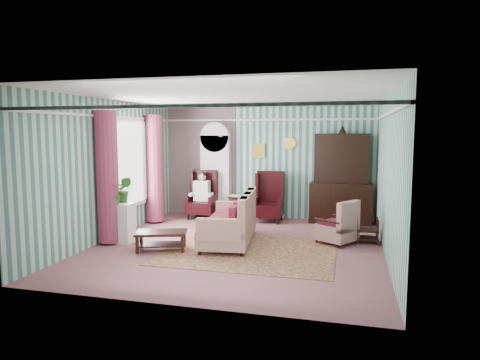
% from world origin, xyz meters
% --- Properties ---
extents(floor, '(6.00, 6.00, 0.00)m').
position_xyz_m(floor, '(0.00, 0.00, 0.00)').
color(floor, brown).
rests_on(floor, ground).
extents(room_shell, '(5.53, 6.02, 2.91)m').
position_xyz_m(room_shell, '(-0.62, 0.18, 2.01)').
color(room_shell, '#3B6C65').
rests_on(room_shell, ground).
extents(bookcase, '(0.80, 0.28, 2.24)m').
position_xyz_m(bookcase, '(-1.35, 2.84, 1.12)').
color(bookcase, white).
rests_on(bookcase, floor).
extents(dresser_hutch, '(1.50, 0.56, 2.36)m').
position_xyz_m(dresser_hutch, '(1.90, 2.72, 1.18)').
color(dresser_hutch, black).
rests_on(dresser_hutch, floor).
extents(wingback_left, '(0.76, 0.80, 1.25)m').
position_xyz_m(wingback_left, '(-1.60, 2.45, 0.62)').
color(wingback_left, black).
rests_on(wingback_left, floor).
extents(wingback_right, '(0.76, 0.80, 1.25)m').
position_xyz_m(wingback_right, '(0.15, 2.45, 0.62)').
color(wingback_right, black).
rests_on(wingback_right, floor).
extents(seated_woman, '(0.44, 0.40, 1.18)m').
position_xyz_m(seated_woman, '(-1.60, 2.45, 0.59)').
color(seated_woman, silver).
rests_on(seated_woman, floor).
extents(round_side_table, '(0.50, 0.50, 0.60)m').
position_xyz_m(round_side_table, '(-0.70, 2.60, 0.30)').
color(round_side_table, black).
rests_on(round_side_table, floor).
extents(nest_table, '(0.45, 0.38, 0.54)m').
position_xyz_m(nest_table, '(2.47, 0.90, 0.27)').
color(nest_table, black).
rests_on(nest_table, floor).
extents(plant_stand, '(0.55, 0.35, 0.80)m').
position_xyz_m(plant_stand, '(-2.40, -0.30, 0.40)').
color(plant_stand, white).
rests_on(plant_stand, floor).
extents(rug, '(3.20, 2.60, 0.01)m').
position_xyz_m(rug, '(0.30, -0.30, 0.01)').
color(rug, '#45171D').
rests_on(rug, floor).
extents(sofa, '(1.35, 2.20, 1.07)m').
position_xyz_m(sofa, '(-0.24, 0.20, 0.54)').
color(sofa, '#BBB091').
rests_on(sofa, floor).
extents(floral_armchair, '(1.13, 1.09, 0.95)m').
position_xyz_m(floral_armchair, '(1.87, 0.70, 0.47)').
color(floral_armchair, beige).
rests_on(floral_armchair, floor).
extents(coffee_table, '(1.05, 0.77, 0.37)m').
position_xyz_m(coffee_table, '(-1.32, -0.66, 0.19)').
color(coffee_table, black).
rests_on(coffee_table, floor).
extents(potted_plant_a, '(0.49, 0.46, 0.43)m').
position_xyz_m(potted_plant_a, '(-2.41, -0.42, 1.01)').
color(potted_plant_a, '#245A1C').
rests_on(potted_plant_a, plant_stand).
extents(potted_plant_b, '(0.35, 0.31, 0.53)m').
position_xyz_m(potted_plant_b, '(-2.35, -0.15, 1.06)').
color(potted_plant_b, '#174B18').
rests_on(potted_plant_b, plant_stand).
extents(potted_plant_c, '(0.25, 0.25, 0.35)m').
position_xyz_m(potted_plant_c, '(-2.42, -0.18, 0.97)').
color(potted_plant_c, '#1C5A20').
rests_on(potted_plant_c, plant_stand).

